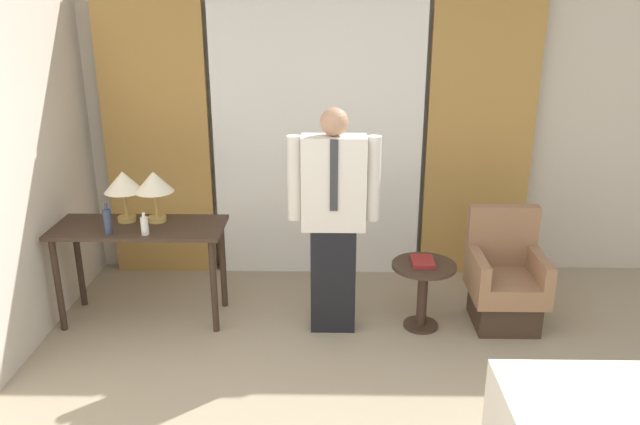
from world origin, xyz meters
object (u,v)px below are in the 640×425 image
at_px(bottle_by_lamp, 107,221).
at_px(person, 333,215).
at_px(side_table, 423,285).
at_px(bottle_near_edge, 145,225).
at_px(book, 423,261).
at_px(desk, 140,240).
at_px(table_lamp_left, 123,184).
at_px(armchair, 505,283).
at_px(table_lamp_right, 154,184).

bearing_deg(bottle_by_lamp, person, 1.09).
relative_size(bottle_by_lamp, side_table, 0.45).
height_order(bottle_near_edge, book, bottle_near_edge).
distance_m(desk, table_lamp_left, 0.45).
xyz_separation_m(desk, table_lamp_left, (-0.12, 0.10, 0.42)).
relative_size(bottle_by_lamp, armchair, 0.26).
bearing_deg(bottle_by_lamp, desk, 44.77).
bearing_deg(side_table, armchair, 8.47).
xyz_separation_m(table_lamp_right, side_table, (2.06, -0.21, -0.73)).
height_order(desk, table_lamp_right, table_lamp_right).
distance_m(armchair, book, 0.70).
xyz_separation_m(table_lamp_left, side_table, (2.29, -0.21, -0.73)).
distance_m(bottle_by_lamp, person, 1.66).
relative_size(bottle_near_edge, armchair, 0.19).
relative_size(bottle_by_lamp, book, 1.03).
relative_size(desk, table_lamp_left, 3.25).
bearing_deg(table_lamp_right, bottle_near_edge, -92.78).
distance_m(table_lamp_right, side_table, 2.19).
bearing_deg(book, side_table, -61.49).
bearing_deg(table_lamp_right, bottle_by_lamp, -137.00).
relative_size(desk, armchair, 1.44).
bearing_deg(side_table, table_lamp_right, 174.07).
height_order(table_lamp_left, armchair, table_lamp_left).
relative_size(armchair, book, 3.93).
xyz_separation_m(desk, bottle_near_edge, (0.10, -0.18, 0.19)).
bearing_deg(desk, table_lamp_left, 139.76).
distance_m(bottle_near_edge, person, 1.39).
xyz_separation_m(table_lamp_left, person, (1.60, -0.24, -0.16)).
height_order(bottle_near_edge, person, person).
xyz_separation_m(bottle_near_edge, book, (2.06, 0.09, -0.31)).
bearing_deg(bottle_near_edge, table_lamp_right, 87.22).
relative_size(table_lamp_left, table_lamp_right, 1.00).
relative_size(table_lamp_left, person, 0.23).
xyz_separation_m(table_lamp_left, bottle_near_edge, (0.22, -0.28, -0.23)).
height_order(armchair, side_table, armchair).
bearing_deg(bottle_near_edge, book, 2.40).
height_order(desk, bottle_near_edge, bottle_near_edge).
distance_m(desk, bottle_near_edge, 0.28).
bearing_deg(person, book, 3.53).
height_order(side_table, book, book).
height_order(desk, table_lamp_left, table_lamp_left).
distance_m(table_lamp_left, armchair, 3.04).
relative_size(desk, side_table, 2.46).
height_order(desk, book, desk).
height_order(bottle_by_lamp, side_table, bottle_by_lamp).
bearing_deg(armchair, book, -173.17).
bearing_deg(table_lamp_right, armchair, -2.48).
distance_m(bottle_near_edge, armchair, 2.77).
bearing_deg(bottle_by_lamp, book, 1.80).
bearing_deg(armchair, table_lamp_left, 177.72).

